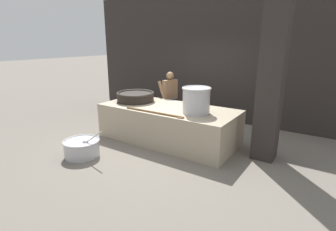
{
  "coord_description": "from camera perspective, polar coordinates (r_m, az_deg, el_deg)",
  "views": [
    {
      "loc": [
        3.28,
        -4.88,
        2.29
      ],
      "look_at": [
        0.0,
        0.0,
        0.61
      ],
      "focal_mm": 28.0,
      "sensor_mm": 36.0,
      "label": 1
    }
  ],
  "objects": [
    {
      "name": "prep_bowl_vegetables",
      "position": [
        5.7,
        -18.26,
        -6.56
      ],
      "size": [
        0.96,
        0.74,
        0.64
      ],
      "color": "#B7B7BC",
      "rests_on": "ground_plane"
    },
    {
      "name": "stock_pot",
      "position": [
        5.53,
        6.18,
        3.43
      ],
      "size": [
        0.61,
        0.61,
        0.55
      ],
      "color": "#B7B7BC",
      "rests_on": "hearth_platform"
    },
    {
      "name": "ground_plane",
      "position": [
        6.31,
        0.0,
        -5.34
      ],
      "size": [
        60.0,
        60.0,
        0.0
      ],
      "primitive_type": "plane",
      "color": "slate"
    },
    {
      "name": "cook",
      "position": [
        7.26,
        0.4,
        4.14
      ],
      "size": [
        0.42,
        0.59,
        1.49
      ],
      "rotation": [
        0.0,
        0.0,
        2.89
      ],
      "color": "#8C6647",
      "rests_on": "ground_plane"
    },
    {
      "name": "giant_wok_near",
      "position": [
        6.68,
        -7.1,
        4.18
      ],
      "size": [
        0.96,
        0.96,
        0.24
      ],
      "color": "black",
      "rests_on": "hearth_platform"
    },
    {
      "name": "hearth_platform",
      "position": [
        6.18,
        0.0,
        -1.82
      ],
      "size": [
        3.21,
        1.41,
        0.81
      ],
      "color": "tan",
      "rests_on": "ground_plane"
    },
    {
      "name": "support_pillar",
      "position": [
        5.3,
        21.88,
        10.01
      ],
      "size": [
        0.43,
        0.43,
        3.69
      ],
      "primitive_type": "cube",
      "color": "#2D2826",
      "rests_on": "ground_plane"
    },
    {
      "name": "stirring_paddle",
      "position": [
        5.53,
        -2.71,
        0.64
      ],
      "size": [
        1.47,
        0.1,
        0.04
      ],
      "rotation": [
        0.0,
        0.0,
        0.01
      ],
      "color": "brown",
      "rests_on": "hearth_platform"
    },
    {
      "name": "back_wall",
      "position": [
        7.98,
        9.79,
        12.53
      ],
      "size": [
        8.62,
        0.24,
        3.69
      ],
      "primitive_type": "cube",
      "color": "#2D2826",
      "rests_on": "ground_plane"
    }
  ]
}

